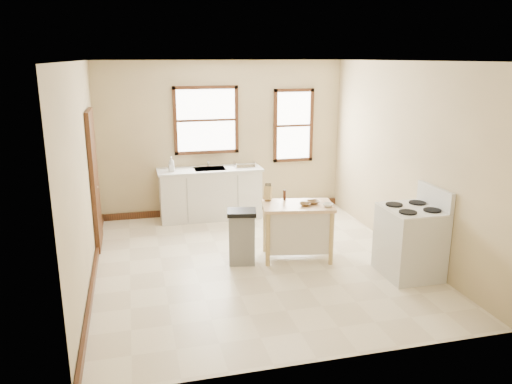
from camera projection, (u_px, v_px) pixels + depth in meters
The scene contains 23 objects.
floor at pixel (256, 262), 7.16m from camera, with size 5.00×5.00×0.00m, color #F4E5C1.
ceiling at pixel (256, 61), 6.43m from camera, with size 5.00×5.00×0.00m, color white.
wall_back at pixel (223, 139), 9.14m from camera, with size 4.50×0.04×2.80m, color tan.
wall_left at pixel (83, 176), 6.27m from camera, with size 0.04×5.00×2.80m, color tan.
wall_right at pixel (404, 159), 7.32m from camera, with size 0.04×5.00×2.80m, color tan.
window_main at pixel (206, 120), 8.96m from camera, with size 1.17×0.06×1.22m, color #361C0E, non-canonical shape.
window_side at pixel (293, 126), 9.38m from camera, with size 0.77×0.06×1.37m, color #361C0E, non-canonical shape.
door_left at pixel (94, 179), 7.58m from camera, with size 0.06×0.90×2.10m, color #361C0E.
baseboard_back at pixel (224, 209), 9.46m from camera, with size 4.50×0.04×0.12m, color #361C0E.
baseboard_left at pixel (94, 274), 6.63m from camera, with size 0.04×5.00×0.12m, color #361C0E.
sink_counter at pixel (210, 193), 9.03m from camera, with size 1.86×0.62×0.92m, color silver, non-canonical shape.
faucet at pixel (208, 161), 9.05m from camera, with size 0.03×0.03×0.22m, color silver.
soap_bottle_a at pixel (172, 164), 8.67m from camera, with size 0.10×0.10×0.26m, color #B2B2B2.
soap_bottle_b at pixel (171, 166), 8.67m from camera, with size 0.08×0.09×0.19m, color #B2B2B2.
dish_rack at pixel (244, 165), 9.01m from camera, with size 0.37×0.28×0.09m, color silver, non-canonical shape.
kitchen_island at pixel (297, 231), 7.22m from camera, with size 1.00×0.63×0.82m, color #E8C188, non-canonical shape.
knife_block at pixel (268, 194), 7.29m from camera, with size 0.10×0.10×0.20m, color tan, non-canonical shape.
pepper_grinder at pixel (285, 195), 7.31m from camera, with size 0.04×0.04×0.15m, color #3D1E10.
bowl_a at pixel (305, 204), 7.05m from camera, with size 0.16×0.16×0.04m, color brown.
bowl_b at pixel (313, 202), 7.14m from camera, with size 0.18×0.18×0.04m, color brown.
bowl_c at pixel (328, 205), 7.00m from camera, with size 0.15×0.15×0.05m, color white.
trash_bin at pixel (242, 237), 7.05m from camera, with size 0.40×0.34×0.78m, color slate, non-canonical shape.
gas_stove at pixel (411, 232), 6.61m from camera, with size 0.75×0.77×1.21m, color silver, non-canonical shape.
Camera 1 is at (-1.62, -6.45, 2.85)m, focal length 35.00 mm.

